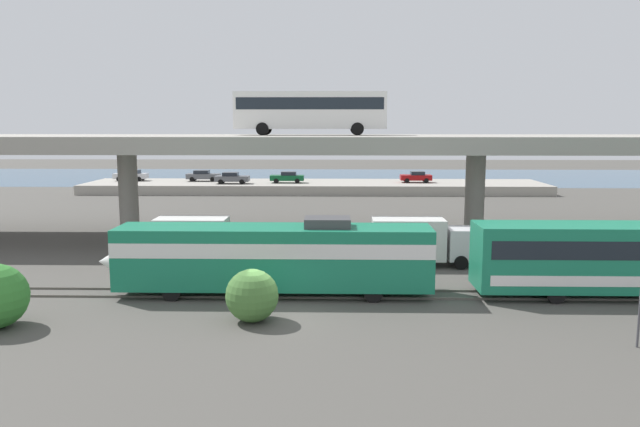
# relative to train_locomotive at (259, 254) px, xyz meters

# --- Properties ---
(ground_plane) EXTENTS (260.00, 260.00, 0.00)m
(ground_plane) POSITION_rel_train_locomotive_xyz_m (1.35, -4.00, -2.19)
(ground_plane) COLOR #4C4944
(rail_strip_near) EXTENTS (110.00, 0.12, 0.12)m
(rail_strip_near) POSITION_rel_train_locomotive_xyz_m (1.35, -0.76, -2.13)
(rail_strip_near) COLOR #59544C
(rail_strip_near) RESTS_ON ground_plane
(rail_strip_far) EXTENTS (110.00, 0.12, 0.12)m
(rail_strip_far) POSITION_rel_train_locomotive_xyz_m (1.35, 0.76, -2.13)
(rail_strip_far) COLOR #59544C
(rail_strip_far) RESTS_ON ground_plane
(train_locomotive) EXTENTS (17.71, 3.04, 4.18)m
(train_locomotive) POSITION_rel_train_locomotive_xyz_m (0.00, 0.00, 0.00)
(train_locomotive) COLOR #197A56
(train_locomotive) RESTS_ON ground_plane
(highway_overpass) EXTENTS (96.00, 11.73, 8.16)m
(highway_overpass) POSITION_rel_train_locomotive_xyz_m (1.35, 16.00, 5.17)
(highway_overpass) COLOR #9E998E
(highway_overpass) RESTS_ON ground_plane
(transit_bus_on_overpass) EXTENTS (12.00, 2.68, 3.40)m
(transit_bus_on_overpass) POSITION_rel_train_locomotive_xyz_m (2.06, 17.78, 8.03)
(transit_bus_on_overpass) COLOR silver
(transit_bus_on_overpass) RESTS_ON highway_overpass
(service_truck_west) EXTENTS (6.80, 2.46, 3.04)m
(service_truck_west) POSITION_rel_train_locomotive_xyz_m (-4.32, 7.11, -0.55)
(service_truck_west) COLOR #0C4C26
(service_truck_west) RESTS_ON ground_plane
(service_truck_east) EXTENTS (6.80, 2.46, 3.04)m
(service_truck_east) POSITION_rel_train_locomotive_xyz_m (9.63, 7.11, -0.55)
(service_truck_east) COLOR silver
(service_truck_east) RESTS_ON ground_plane
(pier_parking_lot) EXTENTS (61.29, 10.97, 1.24)m
(pier_parking_lot) POSITION_rel_train_locomotive_xyz_m (1.35, 51.00, -1.57)
(pier_parking_lot) COLOR #9E998E
(pier_parking_lot) RESTS_ON ground_plane
(parked_car_0) EXTENTS (4.50, 1.84, 1.50)m
(parked_car_0) POSITION_rel_train_locomotive_xyz_m (-2.27, 50.08, -0.18)
(parked_car_0) COLOR #0C4C26
(parked_car_0) RESTS_ON pier_parking_lot
(parked_car_1) EXTENTS (4.15, 1.97, 1.50)m
(parked_car_1) POSITION_rel_train_locomotive_xyz_m (15.02, 51.00, -0.18)
(parked_car_1) COLOR maroon
(parked_car_1) RESTS_ON pier_parking_lot
(parked_car_2) EXTENTS (4.47, 1.97, 1.50)m
(parked_car_2) POSITION_rel_train_locomotive_xyz_m (-9.51, 48.78, -0.18)
(parked_car_2) COLOR #515459
(parked_car_2) RESTS_ON pier_parking_lot
(parked_car_3) EXTENTS (4.54, 1.86, 1.50)m
(parked_car_3) POSITION_rel_train_locomotive_xyz_m (-14.09, 52.30, -0.18)
(parked_car_3) COLOR #515459
(parked_car_3) RESTS_ON pier_parking_lot
(parked_car_4) EXTENTS (4.52, 1.90, 1.50)m
(parked_car_4) POSITION_rel_train_locomotive_xyz_m (-24.20, 52.63, -0.18)
(parked_car_4) COLOR #B7B7BC
(parked_car_4) RESTS_ON pier_parking_lot
(harbor_water) EXTENTS (140.00, 36.00, 0.01)m
(harbor_water) POSITION_rel_train_locomotive_xyz_m (1.35, 74.00, -2.19)
(harbor_water) COLOR #2D5170
(harbor_water) RESTS_ON ground_plane
(shrub_right) EXTENTS (2.45, 2.45, 2.45)m
(shrub_right) POSITION_rel_train_locomotive_xyz_m (0.24, -4.52, -0.96)
(shrub_right) COLOR #457535
(shrub_right) RESTS_ON ground_plane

